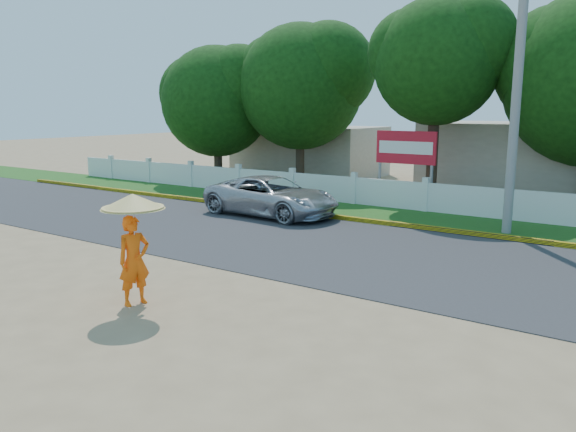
{
  "coord_description": "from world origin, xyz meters",
  "views": [
    {
      "loc": [
        7.39,
        -8.91,
        3.84
      ],
      "look_at": [
        0.0,
        2.0,
        1.3
      ],
      "focal_mm": 35.0,
      "sensor_mm": 36.0,
      "label": 1
    }
  ],
  "objects_px": {
    "utility_pole": "(517,86)",
    "billboard": "(406,152)",
    "monk_with_parasol": "(133,233)",
    "vehicle": "(271,196)"
  },
  "relations": [
    {
      "from": "utility_pole",
      "to": "billboard",
      "type": "bearing_deg",
      "value": 145.36
    },
    {
      "from": "vehicle",
      "to": "billboard",
      "type": "relative_size",
      "value": 1.73
    },
    {
      "from": "monk_with_parasol",
      "to": "billboard",
      "type": "xyz_separation_m",
      "value": [
        -0.23,
        14.08,
        0.69
      ]
    },
    {
      "from": "utility_pole",
      "to": "monk_with_parasol",
      "type": "relative_size",
      "value": 4.03
    },
    {
      "from": "vehicle",
      "to": "monk_with_parasol",
      "type": "relative_size",
      "value": 2.29
    },
    {
      "from": "utility_pole",
      "to": "monk_with_parasol",
      "type": "xyz_separation_m",
      "value": [
        -4.53,
        -10.79,
        -3.04
      ]
    },
    {
      "from": "vehicle",
      "to": "monk_with_parasol",
      "type": "xyz_separation_m",
      "value": [
        3.28,
        -9.13,
        0.74
      ]
    },
    {
      "from": "utility_pole",
      "to": "monk_with_parasol",
      "type": "height_order",
      "value": "utility_pole"
    },
    {
      "from": "utility_pole",
      "to": "billboard",
      "type": "distance_m",
      "value": 6.25
    },
    {
      "from": "monk_with_parasol",
      "to": "billboard",
      "type": "relative_size",
      "value": 0.76
    }
  ]
}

